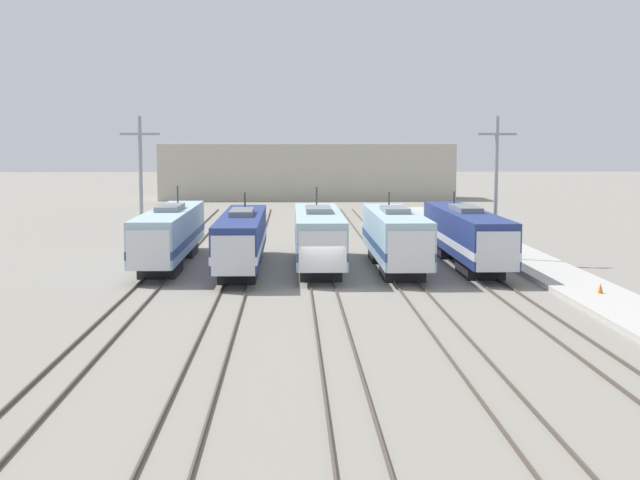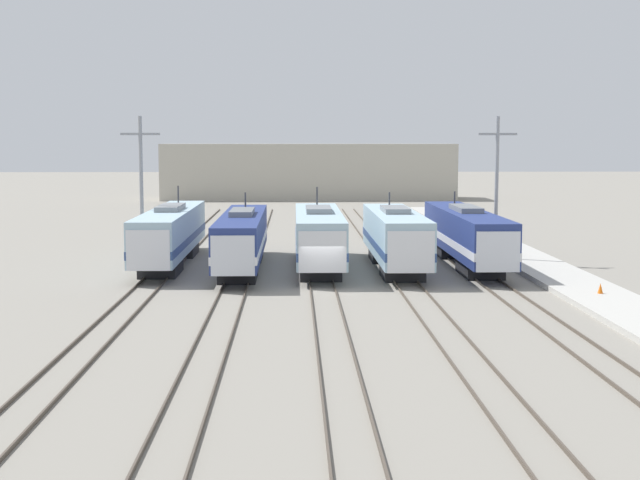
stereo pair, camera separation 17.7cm
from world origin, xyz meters
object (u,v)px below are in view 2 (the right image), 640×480
locomotive_center (319,237)px  catenary_tower_right (497,185)px  traffic_cone (600,288)px  catenary_tower_left (141,185)px  locomotive_center_right (396,238)px  locomotive_far_left (170,234)px  locomotive_far_right (467,235)px  locomotive_center_left (242,239)px

locomotive_center → catenary_tower_right: bearing=13.0°
traffic_cone → catenary_tower_left: bearing=151.4°
locomotive_center_right → catenary_tower_right: bearing=24.6°
traffic_cone → locomotive_far_left: bearing=150.6°
catenary_tower_left → traffic_cone: size_ratio=18.35×
catenary_tower_left → catenary_tower_right: (24.79, 0.00, 0.00)m
locomotive_center → catenary_tower_left: catenary_tower_left is taller
catenary_tower_right → catenary_tower_left: bearing=180.0°
catenary_tower_right → traffic_cone: (2.39, -14.85, -4.89)m
locomotive_center_right → catenary_tower_right: catenary_tower_right is taller
locomotive_far_left → locomotive_center: locomotive_center is taller
catenary_tower_left → catenary_tower_right: bearing=0.0°
locomotive_center → traffic_cone: size_ratio=30.60×
locomotive_center_right → catenary_tower_left: (-17.33, 3.42, 3.34)m
locomotive_center_right → catenary_tower_left: bearing=168.8°
locomotive_far_right → catenary_tower_right: catenary_tower_right is taller
locomotive_center_right → catenary_tower_right: size_ratio=1.62×
locomotive_center_right → traffic_cone: 15.17m
locomotive_far_right → locomotive_far_left: bearing=177.3°
locomotive_center_left → catenary_tower_right: bearing=10.2°
locomotive_center_right → traffic_cone: size_ratio=29.79×
locomotive_center_left → locomotive_center: bearing=3.2°
catenary_tower_right → traffic_cone: 15.82m
catenary_tower_right → traffic_cone: catenary_tower_right is taller
locomotive_far_left → locomotive_far_right: locomotive_far_left is taller
locomotive_center → catenary_tower_right: catenary_tower_right is taller
locomotive_far_right → traffic_cone: locomotive_far_right is taller
locomotive_center_right → traffic_cone: locomotive_center_right is taller
locomotive_center_right → locomotive_far_right: size_ratio=0.84×
locomotive_center → locomotive_far_left: bearing=167.7°
locomotive_center → traffic_cone: (14.96, -11.94, -1.54)m
locomotive_center_right → locomotive_center_left: bearing=178.7°
locomotive_center_left → locomotive_far_left: bearing=153.8°
locomotive_center → catenary_tower_left: bearing=166.6°
locomotive_center → locomotive_far_right: (10.22, 1.27, -0.03)m
catenary_tower_left → traffic_cone: 31.36m
catenary_tower_right → locomotive_far_left: bearing=-178.3°
locomotive_far_left → traffic_cone: (25.18, -14.17, -1.54)m
locomotive_center_right → locomotive_far_right: 5.41m
catenary_tower_left → locomotive_center_left: bearing=-24.2°
locomotive_center_right → catenary_tower_left: size_ratio=1.62×
locomotive_center_left → locomotive_far_right: size_ratio=0.95×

